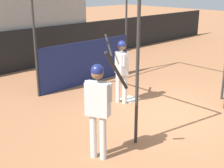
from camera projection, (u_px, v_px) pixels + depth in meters
ground_plane at (168, 114)px, 8.19m from camera, size 60.00×60.00×0.00m
outfield_wall at (35, 48)px, 12.46m from camera, size 24.00×0.12×1.58m
bleacher_section at (19, 29)px, 13.13m from camera, size 5.40×2.40×2.86m
batting_cage at (100, 48)px, 9.84m from camera, size 3.86×4.02×3.12m
home_plate at (130, 99)px, 9.21m from camera, size 0.44×0.44×0.02m
player_batter at (121, 66)px, 8.64m from camera, size 0.56×0.89×1.92m
player_waiting at (98, 102)px, 5.79m from camera, size 0.64×0.65×2.21m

